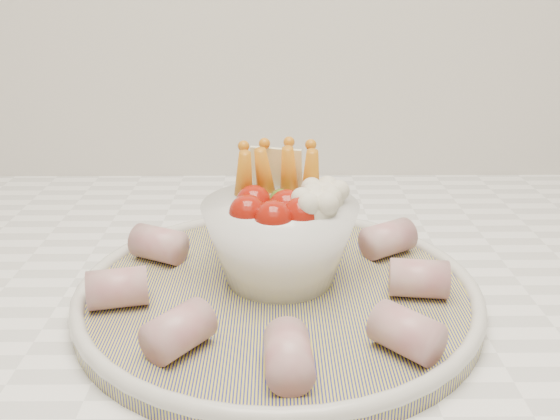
{
  "coord_description": "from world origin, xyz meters",
  "views": [
    {
      "loc": [
        -0.1,
        0.95,
        1.18
      ],
      "look_at": [
        -0.1,
        1.42,
        1.0
      ],
      "focal_mm": 40.0,
      "sensor_mm": 36.0,
      "label": 1
    }
  ],
  "objects": [
    {
      "name": "cured_meat_rolls",
      "position": [
        -0.1,
        1.4,
        0.95
      ],
      "size": [
        0.28,
        0.29,
        0.03
      ],
      "color": "#A74C57",
      "rests_on": "serving_platter"
    },
    {
      "name": "serving_platter",
      "position": [
        -0.1,
        1.4,
        0.93
      ],
      "size": [
        0.33,
        0.33,
        0.02
      ],
      "color": "navy",
      "rests_on": "kitchen_counter"
    },
    {
      "name": "veggie_bowl",
      "position": [
        -0.1,
        1.42,
        0.98
      ],
      "size": [
        0.13,
        0.13,
        0.11
      ],
      "color": "white",
      "rests_on": "serving_platter"
    }
  ]
}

